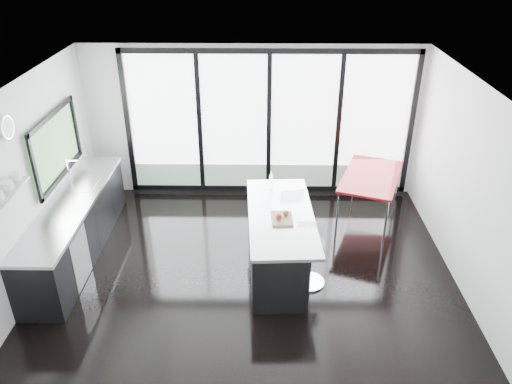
{
  "coord_description": "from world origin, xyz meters",
  "views": [
    {
      "loc": [
        0.2,
        -6.04,
        4.55
      ],
      "look_at": [
        0.1,
        0.3,
        1.15
      ],
      "focal_mm": 35.0,
      "sensor_mm": 36.0,
      "label": 1
    }
  ],
  "objects_px": {
    "red_table": "(369,197)",
    "bar_stool_far": "(294,231)",
    "island": "(275,240)",
    "bar_stool_near": "(310,262)"
  },
  "relations": [
    {
      "from": "red_table",
      "to": "bar_stool_far",
      "type": "bearing_deg",
      "value": -141.6
    },
    {
      "from": "island",
      "to": "red_table",
      "type": "distance_m",
      "value": 2.18
    },
    {
      "from": "red_table",
      "to": "bar_stool_near",
      "type": "bearing_deg",
      "value": -122.24
    },
    {
      "from": "bar_stool_far",
      "to": "red_table",
      "type": "distance_m",
      "value": 1.72
    },
    {
      "from": "bar_stool_far",
      "to": "red_table",
      "type": "relative_size",
      "value": 0.5
    },
    {
      "from": "bar_stool_near",
      "to": "red_table",
      "type": "height_order",
      "value": "red_table"
    },
    {
      "from": "bar_stool_far",
      "to": "red_table",
      "type": "xyz_separation_m",
      "value": [
        1.35,
        1.07,
        0.02
      ]
    },
    {
      "from": "bar_stool_near",
      "to": "bar_stool_far",
      "type": "bearing_deg",
      "value": 103.25
    },
    {
      "from": "island",
      "to": "red_table",
      "type": "xyz_separation_m",
      "value": [
        1.64,
        1.43,
        -0.05
      ]
    },
    {
      "from": "island",
      "to": "red_table",
      "type": "bearing_deg",
      "value": 41.16
    }
  ]
}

